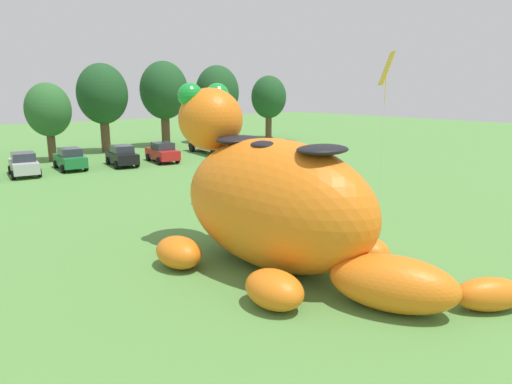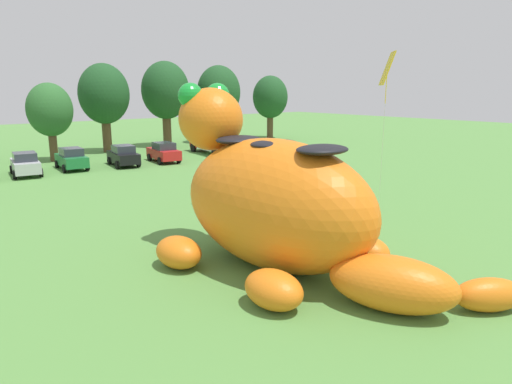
{
  "view_description": "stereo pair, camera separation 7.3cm",
  "coord_description": "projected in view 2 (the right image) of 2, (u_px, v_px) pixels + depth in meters",
  "views": [
    {
      "loc": [
        -11.72,
        -12.09,
        6.24
      ],
      "look_at": [
        -1.28,
        0.41,
        2.55
      ],
      "focal_mm": 32.0,
      "sensor_mm": 36.0,
      "label": 1
    },
    {
      "loc": [
        -11.67,
        -12.14,
        6.24
      ],
      "look_at": [
        -1.28,
        0.41,
        2.55
      ],
      "focal_mm": 32.0,
      "sensor_mm": 36.0,
      "label": 2
    }
  ],
  "objects": [
    {
      "name": "tree_centre",
      "position": [
        50.0,
        110.0,
        39.4
      ],
      "size": [
        3.82,
        3.82,
        6.79
      ],
      "color": "brown",
      "rests_on": "ground"
    },
    {
      "name": "giant_inflatable_creature",
      "position": [
        275.0,
        202.0,
        16.0
      ],
      "size": [
        7.09,
        12.39,
        6.48
      ],
      "color": "orange",
      "rests_on": "ground"
    },
    {
      "name": "tree_right",
      "position": [
        219.0,
        92.0,
        53.01
      ],
      "size": [
        5.03,
        5.03,
        8.92
      ],
      "color": "brown",
      "rests_on": "ground"
    },
    {
      "name": "spectator_near_inflatable",
      "position": [
        222.0,
        166.0,
        32.84
      ],
      "size": [
        0.38,
        0.26,
        1.71
      ],
      "color": "black",
      "rests_on": "ground"
    },
    {
      "name": "car_green",
      "position": [
        71.0,
        159.0,
        36.02
      ],
      "size": [
        2.2,
        4.23,
        1.72
      ],
      "color": "#1E7238",
      "rests_on": "ground"
    },
    {
      "name": "tree_centre_right",
      "position": [
        104.0,
        95.0,
        44.95
      ],
      "size": [
        4.91,
        4.91,
        8.72
      ],
      "color": "brown",
      "rests_on": "ground"
    },
    {
      "name": "spectator_by_cars",
      "position": [
        271.0,
        169.0,
        31.52
      ],
      "size": [
        0.38,
        0.26,
        1.71
      ],
      "color": "#2D334C",
      "rests_on": "ground"
    },
    {
      "name": "spectator_mid_field",
      "position": [
        202.0,
        190.0,
        24.98
      ],
      "size": [
        0.38,
        0.26,
        1.71
      ],
      "color": "#726656",
      "rests_on": "ground"
    },
    {
      "name": "tethered_flying_kite",
      "position": [
        387.0,
        71.0,
        19.94
      ],
      "size": [
        1.13,
        1.13,
        7.83
      ],
      "color": "brown",
      "rests_on": "ground"
    },
    {
      "name": "car_red",
      "position": [
        164.0,
        152.0,
        39.72
      ],
      "size": [
        2.32,
        4.28,
        1.72
      ],
      "color": "red",
      "rests_on": "ground"
    },
    {
      "name": "tree_mid_right",
      "position": [
        165.0,
        91.0,
        49.76
      ],
      "size": [
        5.19,
        5.19,
        9.21
      ],
      "color": "brown",
      "rests_on": "ground"
    },
    {
      "name": "tree_far_right",
      "position": [
        270.0,
        98.0,
        58.09
      ],
      "size": [
        4.45,
        4.45,
        7.9
      ],
      "color": "brown",
      "rests_on": "ground"
    },
    {
      "name": "car_silver",
      "position": [
        25.0,
        164.0,
        33.48
      ],
      "size": [
        2.36,
        4.29,
        1.72
      ],
      "color": "#B7BABF",
      "rests_on": "ground"
    },
    {
      "name": "ground_plane",
      "position": [
        288.0,
        253.0,
        17.76
      ],
      "size": [
        160.0,
        160.0,
        0.0
      ],
      "primitive_type": "plane",
      "color": "#568E42"
    },
    {
      "name": "box_truck",
      "position": [
        213.0,
        138.0,
        44.54
      ],
      "size": [
        2.99,
        6.6,
        2.95
      ],
      "color": "#B2231E",
      "rests_on": "ground"
    },
    {
      "name": "car_black",
      "position": [
        123.0,
        155.0,
        37.73
      ],
      "size": [
        2.36,
        4.3,
        1.72
      ],
      "color": "black",
      "rests_on": "ground"
    }
  ]
}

